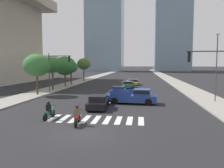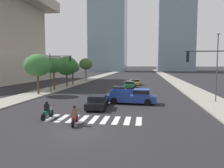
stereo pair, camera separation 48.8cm
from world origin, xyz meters
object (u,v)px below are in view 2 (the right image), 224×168
object	(u,v)px
traffic_signal_far	(58,66)
street_lamp_east	(217,62)
motorcycle_third	(47,112)
street_tree_fourth	(73,67)
street_tree_nearest	(38,65)
pickup_truck	(134,97)
sedan_gold_0	(136,82)
motorcycle_trailing	(75,117)
street_tree_second	(54,65)
street_tree_third	(67,66)
traffic_signal_near	(213,69)
sedan_gold_1	(119,92)
street_tree_fifth	(86,64)
sedan_black_2	(98,102)
sedan_green_3	(130,85)

from	to	relation	value
traffic_signal_far	street_lamp_east	distance (m)	22.50
motorcycle_third	street_tree_fourth	distance (m)	29.80
street_lamp_east	street_tree_nearest	bearing A→B (deg)	172.77
pickup_truck	sedan_gold_0	distance (m)	22.68
motorcycle_trailing	pickup_truck	size ratio (longest dim) A/B	0.38
street_tree_second	street_tree_third	distance (m)	6.20
traffic_signal_far	traffic_signal_near	bearing A→B (deg)	-36.03
sedan_gold_1	street_tree_fifth	world-z (taller)	street_tree_fifth
motorcycle_third	sedan_gold_0	xyz separation A→B (m)	(6.00, 30.78, -0.02)
sedan_black_2	sedan_green_3	size ratio (longest dim) A/B	1.11
motorcycle_trailing	traffic_signal_near	size ratio (longest dim) A/B	0.37
pickup_truck	street_tree_third	world-z (taller)	street_tree_third
sedan_gold_0	sedan_green_3	xyz separation A→B (m)	(-0.89, -5.71, 0.00)
sedan_black_2	street_lamp_east	size ratio (longest dim) A/B	0.62
sedan_gold_0	street_tree_second	world-z (taller)	street_tree_second
sedan_green_3	street_tree_third	size ratio (longest dim) A/B	0.76
traffic_signal_far	street_tree_third	size ratio (longest dim) A/B	1.03
sedan_green_3	street_tree_fifth	distance (m)	19.30
sedan_black_2	street_tree_second	bearing A→B (deg)	33.82
sedan_gold_0	street_tree_third	bearing A→B (deg)	-65.44
motorcycle_trailing	street_tree_nearest	bearing A→B (deg)	26.59
traffic_signal_far	street_tree_third	bearing A→B (deg)	101.05
street_tree_third	street_tree_fourth	world-z (taller)	street_tree_third
street_tree_second	street_tree_fifth	bearing A→B (deg)	90.00
motorcycle_trailing	street_tree_fifth	world-z (taller)	street_tree_fifth
street_lamp_east	pickup_truck	bearing A→B (deg)	-168.22
sedan_gold_1	traffic_signal_near	bearing A→B (deg)	38.06
motorcycle_trailing	street_tree_second	world-z (taller)	street_tree_second
motorcycle_trailing	motorcycle_third	xyz separation A→B (m)	(-2.76, 1.37, 0.00)
traffic_signal_near	pickup_truck	bearing A→B (deg)	-39.72
sedan_black_2	street_tree_third	distance (m)	22.67
street_lamp_east	street_tree_third	distance (m)	27.60
sedan_gold_0	street_tree_fourth	world-z (taller)	street_tree_fourth
motorcycle_third	sedan_gold_1	xyz separation A→B (m)	(4.31, 13.61, 0.04)
sedan_black_2	street_tree_fifth	bearing A→B (deg)	13.43
motorcycle_third	street_tree_nearest	bearing A→B (deg)	30.24
sedan_gold_1	sedan_green_3	xyz separation A→B (m)	(0.80, 11.46, -0.07)
street_tree_fourth	street_tree_fifth	size ratio (longest dim) A/B	0.85
sedan_gold_0	sedan_green_3	world-z (taller)	sedan_green_3
sedan_gold_0	street_tree_nearest	world-z (taller)	street_tree_nearest
pickup_truck	sedan_green_3	world-z (taller)	pickup_truck
motorcycle_trailing	sedan_gold_1	distance (m)	15.06
motorcycle_trailing	street_tree_third	xyz separation A→B (m)	(-9.99, 26.27, 3.52)
pickup_truck	street_tree_fifth	distance (m)	34.43
motorcycle_trailing	street_lamp_east	distance (m)	17.98
street_tree_nearest	street_tree_third	size ratio (longest dim) A/B	0.99
sedan_gold_1	sedan_black_2	bearing A→B (deg)	-9.31
street_lamp_east	street_tree_fourth	bearing A→B (deg)	141.25
pickup_truck	street_tree_fourth	distance (m)	25.07
sedan_gold_0	street_tree_fifth	bearing A→B (deg)	-122.44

